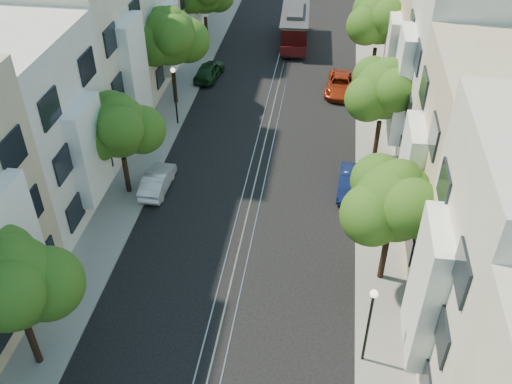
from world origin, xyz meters
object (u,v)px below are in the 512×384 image
at_px(cable_car, 295,25).
at_px(tree_e_d, 380,20).
at_px(lamp_west, 174,88).
at_px(parked_car_e_mid, 350,182).
at_px(tree_e_b, 395,203).
at_px(tree_w_a, 13,285).
at_px(lamp_east, 370,316).
at_px(tree_w_b, 120,128).
at_px(parked_car_w_mid, 157,181).
at_px(parked_car_e_far, 340,84).
at_px(parked_car_w_far, 209,71).
at_px(tree_w_c, 171,38).
at_px(tree_e_c, 385,91).

bearing_deg(cable_car, tree_e_d, -46.04).
height_order(lamp_west, cable_car, lamp_west).
height_order(cable_car, parked_car_e_mid, cable_car).
xyz_separation_m(tree_e_d, parked_car_e_mid, (-1.66, -15.00, -4.28)).
xyz_separation_m(tree_e_b, lamp_west, (-13.56, 13.02, -1.89)).
relative_size(tree_w_a, lamp_east, 1.61).
bearing_deg(tree_w_b, parked_car_w_mid, 20.38).
bearing_deg(tree_e_b, parked_car_e_far, 97.29).
xyz_separation_m(tree_e_b, parked_car_w_far, (-12.86, 20.43, -4.06)).
bearing_deg(tree_e_d, parked_car_w_mid, -128.06).
bearing_deg(parked_car_w_mid, tree_w_c, -80.63).
distance_m(tree_w_b, lamp_west, 8.22).
height_order(tree_w_a, parked_car_e_far, tree_w_a).
relative_size(tree_e_b, tree_w_a, 1.00).
relative_size(tree_e_b, tree_e_d, 0.98).
bearing_deg(parked_car_w_far, parked_car_e_mid, 136.82).
distance_m(tree_e_d, lamp_east, 27.07).
bearing_deg(parked_car_w_mid, tree_e_d, -127.08).
xyz_separation_m(tree_e_c, parked_car_e_far, (-2.50, 8.56, -3.98)).
xyz_separation_m(tree_e_b, tree_w_c, (-14.40, 16.00, 0.34)).
bearing_deg(cable_car, lamp_west, -116.70).
relative_size(tree_e_d, parked_car_e_far, 1.53).
relative_size(tree_w_b, parked_car_w_mid, 1.67).
bearing_deg(lamp_west, tree_e_c, -8.49).
relative_size(tree_w_c, parked_car_w_far, 1.79).
bearing_deg(parked_car_e_mid, tree_e_d, 86.86).
distance_m(tree_e_c, lamp_east, 16.10).
xyz_separation_m(tree_w_a, tree_w_b, (-0.00, 12.00, -0.34)).
height_order(tree_e_b, parked_car_e_mid, tree_e_b).
height_order(tree_e_b, tree_w_a, same).
height_order(tree_e_c, parked_car_e_mid, tree_e_c).
relative_size(tree_e_b, tree_w_b, 1.07).
bearing_deg(parked_car_w_far, lamp_east, 122.09).
distance_m(tree_e_b, parked_car_e_far, 20.14).
xyz_separation_m(parked_car_e_far, parked_car_w_mid, (-10.36, -13.99, -0.01)).
relative_size(tree_w_b, lamp_west, 1.51).
bearing_deg(tree_e_c, parked_car_w_mid, -157.12).
distance_m(tree_w_c, parked_car_w_mid, 11.44).
distance_m(tree_w_a, tree_w_b, 12.00).
distance_m(tree_e_c, tree_w_c, 15.25).
relative_size(cable_car, parked_car_e_mid, 2.15).
relative_size(tree_e_c, cable_car, 0.85).
bearing_deg(tree_w_c, parked_car_w_mid, -81.60).
height_order(tree_w_a, lamp_east, tree_w_a).
xyz_separation_m(lamp_west, parked_car_e_far, (11.06, 6.53, -2.22)).
bearing_deg(lamp_west, parked_car_e_mid, -26.84).
distance_m(tree_e_b, lamp_west, 18.90).
bearing_deg(tree_e_c, lamp_west, 171.51).
relative_size(tree_e_c, parked_car_e_far, 1.45).
bearing_deg(tree_e_c, tree_e_b, -90.00).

